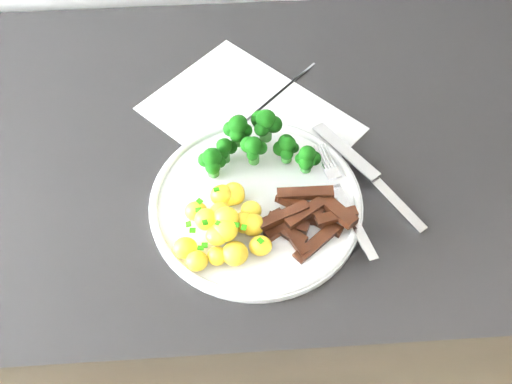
{
  "coord_description": "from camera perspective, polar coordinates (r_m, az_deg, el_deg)",
  "views": [
    {
      "loc": [
        -0.19,
        1.17,
        1.51
      ],
      "look_at": [
        -0.16,
        1.58,
        0.92
      ],
      "focal_mm": 41.54,
      "sensor_mm": 36.0,
      "label": 1
    }
  ],
  "objects": [
    {
      "name": "broccoli",
      "position": [
        0.75,
        -0.06,
        4.8
      ],
      "size": [
        0.16,
        0.09,
        0.06
      ],
      "color": "#2A6423",
      "rests_on": "plate"
    },
    {
      "name": "recipe_paper",
      "position": [
        0.83,
        -0.59,
        7.1
      ],
      "size": [
        0.33,
        0.33,
        0.0
      ],
      "color": "white",
      "rests_on": "counter"
    },
    {
      "name": "plate",
      "position": [
        0.74,
        -0.0,
        -0.99
      ],
      "size": [
        0.27,
        0.27,
        0.02
      ],
      "color": "white",
      "rests_on": "counter"
    },
    {
      "name": "counter",
      "position": [
        1.19,
        2.37,
        -9.12
      ],
      "size": [
        2.37,
        0.59,
        0.89
      ],
      "color": "black",
      "rests_on": "ground"
    },
    {
      "name": "beef_strips",
      "position": [
        0.71,
        4.65,
        -2.46
      ],
      "size": [
        0.12,
        0.1,
        0.03
      ],
      "color": "black",
      "rests_on": "plate"
    },
    {
      "name": "potatoes",
      "position": [
        0.7,
        -2.89,
        -3.04
      ],
      "size": [
        0.12,
        0.12,
        0.04
      ],
      "color": "yellow",
      "rests_on": "plate"
    },
    {
      "name": "knife",
      "position": [
        0.77,
        11.98,
        0.33
      ],
      "size": [
        0.12,
        0.18,
        0.02
      ],
      "color": "silver",
      "rests_on": "plate"
    },
    {
      "name": "fork",
      "position": [
        0.74,
        8.64,
        -1.11
      ],
      "size": [
        0.05,
        0.18,
        0.02
      ],
      "color": "silver",
      "rests_on": "plate"
    }
  ]
}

